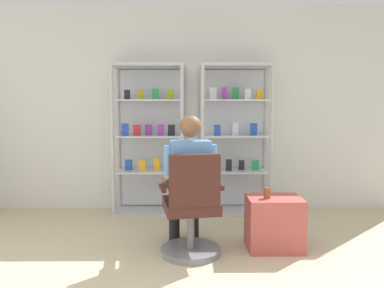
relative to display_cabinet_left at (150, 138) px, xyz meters
name	(u,v)px	position (x,y,z in m)	size (l,w,h in m)	color
back_wall	(192,108)	(0.55, 0.24, 0.39)	(6.00, 0.10, 2.70)	silver
display_cabinet_left	(150,138)	(0.00, 0.00, 0.00)	(0.90, 0.45, 1.90)	#B7B7BC
display_cabinet_right	(235,138)	(1.10, 0.00, 0.00)	(0.90, 0.45, 1.90)	#B7B7BC
office_chair	(192,214)	(0.53, -1.48, -0.57)	(0.60, 0.56, 0.96)	slate
seated_shopkeeper	(189,176)	(0.50, -1.32, -0.25)	(0.53, 0.60, 1.29)	black
storage_crate	(274,223)	(1.32, -1.30, -0.71)	(0.51, 0.41, 0.50)	#B24C47
tea_glass	(267,193)	(1.24, -1.34, -0.41)	(0.06, 0.06, 0.10)	brown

